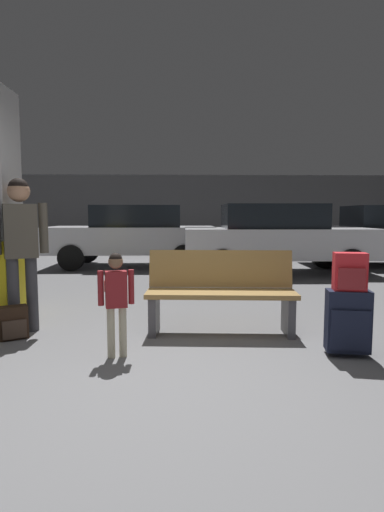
{
  "coord_description": "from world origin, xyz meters",
  "views": [
    {
      "loc": [
        0.16,
        -2.96,
        1.28
      ],
      "look_at": [
        0.28,
        1.3,
        0.85
      ],
      "focal_mm": 28.64,
      "sensor_mm": 36.0,
      "label": 1
    }
  ],
  "objects_px": {
    "suitcase": "(348,321)",
    "parked_car_near": "(276,237)",
    "adult": "(21,238)",
    "parked_car_far": "(133,234)",
    "backpack_bright": "(350,272)",
    "child": "(116,293)",
    "bench": "(221,292)",
    "backpack_dark_floor": "(13,323)"
  },
  "relations": [
    {
      "from": "bench",
      "to": "backpack_dark_floor",
      "type": "relative_size",
      "value": 4.79
    },
    {
      "from": "backpack_dark_floor",
      "to": "suitcase",
      "type": "bearing_deg",
      "value": -10.51
    },
    {
      "from": "backpack_dark_floor",
      "to": "parked_car_far",
      "type": "relative_size",
      "value": 0.08
    },
    {
      "from": "backpack_bright",
      "to": "parked_car_near",
      "type": "bearing_deg",
      "value": 83.68
    },
    {
      "from": "backpack_dark_floor",
      "to": "parked_car_far",
      "type": "distance_m",
      "value": 6.06
    },
    {
      "from": "backpack_bright",
      "to": "backpack_dark_floor",
      "type": "bearing_deg",
      "value": 169.48
    },
    {
      "from": "suitcase",
      "to": "parked_car_near",
      "type": "distance_m",
      "value": 5.39
    },
    {
      "from": "adult",
      "to": "backpack_dark_floor",
      "type": "bearing_deg",
      "value": -92.72
    },
    {
      "from": "suitcase",
      "to": "backpack_dark_floor",
      "type": "xyz_separation_m",
      "value": [
        -3.25,
        0.6,
        -0.15
      ]
    },
    {
      "from": "bench",
      "to": "backpack_dark_floor",
      "type": "xyz_separation_m",
      "value": [
        -2.17,
        -0.19,
        -0.28
      ]
    },
    {
      "from": "bench",
      "to": "parked_car_far",
      "type": "xyz_separation_m",
      "value": [
        -1.61,
        5.81,
        0.36
      ]
    },
    {
      "from": "adult",
      "to": "bench",
      "type": "bearing_deg",
      "value": -1.75
    },
    {
      "from": "adult",
      "to": "parked_car_far",
      "type": "bearing_deg",
      "value": 84.59
    },
    {
      "from": "bench",
      "to": "backpack_dark_floor",
      "type": "distance_m",
      "value": 2.2
    },
    {
      "from": "bench",
      "to": "parked_car_far",
      "type": "bearing_deg",
      "value": 105.52
    },
    {
      "from": "adult",
      "to": "parked_car_near",
      "type": "height_order",
      "value": "adult"
    },
    {
      "from": "bench",
      "to": "child",
      "type": "height_order",
      "value": "child"
    },
    {
      "from": "bench",
      "to": "suitcase",
      "type": "xyz_separation_m",
      "value": [
        1.08,
        -0.79,
        -0.12
      ]
    },
    {
      "from": "backpack_dark_floor",
      "to": "parked_car_far",
      "type": "height_order",
      "value": "parked_car_far"
    },
    {
      "from": "suitcase",
      "to": "parked_car_near",
      "type": "bearing_deg",
      "value": 83.68
    },
    {
      "from": "parked_car_far",
      "to": "suitcase",
      "type": "bearing_deg",
      "value": -67.81
    },
    {
      "from": "child",
      "to": "backpack_dark_floor",
      "type": "height_order",
      "value": "child"
    },
    {
      "from": "child",
      "to": "backpack_dark_floor",
      "type": "xyz_separation_m",
      "value": [
        -1.16,
        0.58,
        -0.42
      ]
    },
    {
      "from": "child",
      "to": "adult",
      "type": "distance_m",
      "value": 1.49
    },
    {
      "from": "suitcase",
      "to": "parked_car_far",
      "type": "height_order",
      "value": "parked_car_far"
    },
    {
      "from": "child",
      "to": "parked_car_far",
      "type": "xyz_separation_m",
      "value": [
        -0.6,
        6.59,
        0.22
      ]
    },
    {
      "from": "child",
      "to": "backpack_dark_floor",
      "type": "relative_size",
      "value": 2.79
    },
    {
      "from": "backpack_bright",
      "to": "backpack_dark_floor",
      "type": "xyz_separation_m",
      "value": [
        -3.25,
        0.6,
        -0.6
      ]
    },
    {
      "from": "suitcase",
      "to": "backpack_bright",
      "type": "height_order",
      "value": "backpack_bright"
    },
    {
      "from": "adult",
      "to": "parked_car_near",
      "type": "distance_m",
      "value": 5.9
    },
    {
      "from": "backpack_bright",
      "to": "suitcase",
      "type": "bearing_deg",
      "value": 58.86
    },
    {
      "from": "suitcase",
      "to": "parked_car_near",
      "type": "xyz_separation_m",
      "value": [
        0.59,
        5.34,
        0.48
      ]
    },
    {
      "from": "bench",
      "to": "suitcase",
      "type": "distance_m",
      "value": 1.34
    },
    {
      "from": "bench",
      "to": "suitcase",
      "type": "height_order",
      "value": "bench"
    },
    {
      "from": "adult",
      "to": "parked_car_far",
      "type": "height_order",
      "value": "adult"
    },
    {
      "from": "adult",
      "to": "parked_car_near",
      "type": "bearing_deg",
      "value": 49.48
    },
    {
      "from": "suitcase",
      "to": "backpack_bright",
      "type": "relative_size",
      "value": 1.78
    },
    {
      "from": "suitcase",
      "to": "parked_car_near",
      "type": "relative_size",
      "value": 0.15
    },
    {
      "from": "backpack_bright",
      "to": "parked_car_far",
      "type": "relative_size",
      "value": 0.08
    },
    {
      "from": "parked_car_near",
      "to": "parked_car_far",
      "type": "bearing_deg",
      "value": 158.92
    },
    {
      "from": "backpack_dark_floor",
      "to": "child",
      "type": "bearing_deg",
      "value": -26.72
    },
    {
      "from": "bench",
      "to": "parked_car_far",
      "type": "height_order",
      "value": "parked_car_far"
    }
  ]
}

